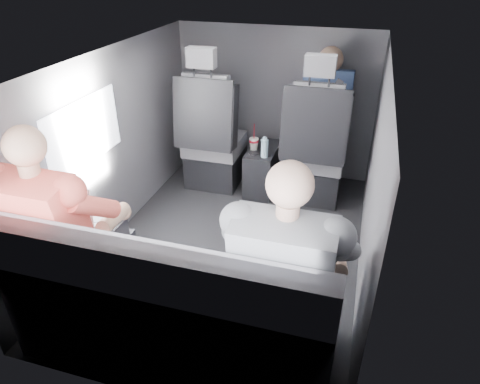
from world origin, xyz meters
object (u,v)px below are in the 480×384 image
(center_console, at_px, (262,169))
(rear_bench, at_px, (171,317))
(front_seat_right, at_px, (314,157))
(laptop_black, at_px, (301,252))
(passenger_rear_right, at_px, (287,275))
(passenger_rear_left, at_px, (64,232))
(passenger_front_right, at_px, (326,107))
(laptop_white, at_px, (74,216))
(soda_cup, at_px, (254,144))
(water_bottle, at_px, (265,148))
(front_seat_left, at_px, (213,144))

(center_console, bearing_deg, rear_bench, -90.00)
(front_seat_right, relative_size, laptop_black, 3.08)
(laptop_black, distance_m, passenger_rear_right, 0.19)
(laptop_black, height_order, passenger_rear_left, passenger_rear_left)
(passenger_rear_left, relative_size, passenger_rear_right, 1.01)
(rear_bench, bearing_deg, front_seat_right, 76.69)
(passenger_front_right, bearing_deg, laptop_white, -121.03)
(front_seat_right, distance_m, laptop_white, 2.00)
(soda_cup, relative_size, water_bottle, 1.38)
(front_seat_left, xyz_separation_m, soda_cup, (0.38, -0.02, 0.06))
(center_console, bearing_deg, laptop_white, -111.51)
(front_seat_left, relative_size, center_console, 2.64)
(rear_bench, bearing_deg, laptop_black, 25.67)
(soda_cup, height_order, laptop_white, laptop_white)
(laptop_white, distance_m, passenger_rear_left, 0.17)
(front_seat_left, distance_m, passenger_front_right, 1.03)
(passenger_rear_left, bearing_deg, laptop_white, 109.74)
(passenger_front_right, bearing_deg, front_seat_right, -97.05)
(center_console, distance_m, laptop_black, 1.81)
(rear_bench, xyz_separation_m, passenger_front_right, (0.48, 2.16, 0.44))
(center_console, height_order, laptop_white, laptop_white)
(passenger_rear_left, distance_m, passenger_rear_right, 1.16)
(soda_cup, bearing_deg, laptop_white, -110.11)
(soda_cup, xyz_separation_m, passenger_rear_right, (0.62, -1.79, 0.18))
(center_console, relative_size, rear_bench, 0.30)
(front_seat_right, height_order, water_bottle, front_seat_right)
(laptop_white, bearing_deg, front_seat_right, 55.92)
(laptop_white, height_order, passenger_rear_right, passenger_rear_right)
(front_seat_right, relative_size, passenger_rear_left, 1.00)
(center_console, height_order, laptop_black, laptop_black)
(laptop_black, bearing_deg, passenger_rear_right, -99.84)
(water_bottle, relative_size, passenger_rear_left, 0.14)
(rear_bench, bearing_deg, water_bottle, 88.42)
(rear_bench, distance_m, passenger_rear_left, 0.70)
(rear_bench, relative_size, passenger_rear_left, 1.27)
(laptop_white, xyz_separation_m, laptop_black, (1.25, 0.03, 0.00))
(laptop_black, bearing_deg, front_seat_left, 122.65)
(soda_cup, bearing_deg, passenger_front_right, 26.60)
(front_seat_right, height_order, passenger_front_right, front_seat_right)
(passenger_rear_right, relative_size, passenger_front_right, 1.54)
(front_seat_right, xyz_separation_m, laptop_white, (-1.12, -1.65, 0.23))
(passenger_rear_left, relative_size, passenger_front_right, 1.55)
(laptop_black, bearing_deg, passenger_rear_left, -171.08)
(rear_bench, distance_m, soda_cup, 1.89)
(passenger_rear_left, xyz_separation_m, passenger_front_right, (1.09, 2.07, 0.11))
(water_bottle, xyz_separation_m, laptop_white, (-0.71, -1.53, 0.15))
(laptop_black, xyz_separation_m, passenger_rear_right, (-0.03, -0.19, 0.00))
(center_console, bearing_deg, passenger_rear_left, -108.23)
(front_seat_right, xyz_separation_m, center_console, (-0.45, 0.04, -0.20))
(front_seat_right, bearing_deg, soda_cup, -178.08)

